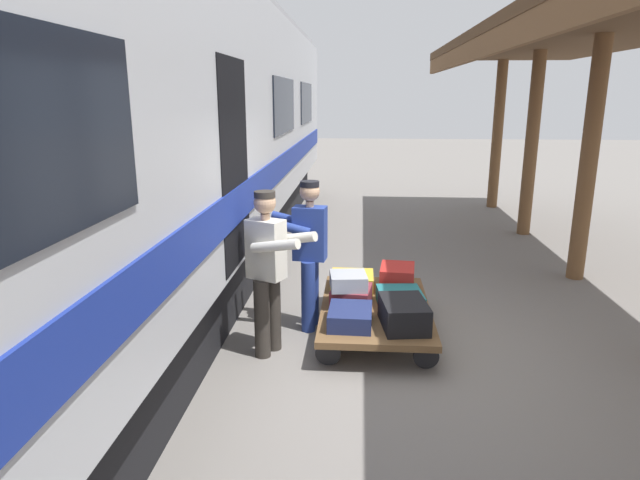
# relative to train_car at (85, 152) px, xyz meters

# --- Properties ---
(ground_plane) EXTENTS (60.00, 60.00, 0.00)m
(ground_plane) POSITION_rel_train_car_xyz_m (-3.31, 0.00, -2.06)
(ground_plane) COLOR slate
(train_car) EXTENTS (3.03, 20.15, 4.00)m
(train_car) POSITION_rel_train_car_xyz_m (0.00, 0.00, 0.00)
(train_car) COLOR #B7BABF
(train_car) RESTS_ON ground_plane
(luggage_cart) EXTENTS (1.22, 2.01, 0.32)m
(luggage_cart) POSITION_rel_train_car_xyz_m (-2.91, -0.52, -1.78)
(luggage_cart) COLOR brown
(luggage_cart) RESTS_ON ground_plane
(suitcase_navy_fabric) EXTENTS (0.45, 0.56, 0.18)m
(suitcase_navy_fabric) POSITION_rel_train_car_xyz_m (-2.64, 0.03, -1.65)
(suitcase_navy_fabric) COLOR navy
(suitcase_navy_fabric) RESTS_ON luggage_cart
(suitcase_black_hardshell) EXTENTS (0.51, 0.67, 0.27)m
(suitcase_black_hardshell) POSITION_rel_train_car_xyz_m (-3.18, 0.03, -1.60)
(suitcase_black_hardshell) COLOR black
(suitcase_black_hardshell) RESTS_ON luggage_cart
(suitcase_teal_softside) EXTENTS (0.53, 0.59, 0.18)m
(suitcase_teal_softside) POSITION_rel_train_car_xyz_m (-3.18, -0.52, -1.65)
(suitcase_teal_softside) COLOR #1E666B
(suitcase_teal_softside) RESTS_ON luggage_cart
(suitcase_burgundy_valise) EXTENTS (0.48, 0.51, 0.21)m
(suitcase_burgundy_valise) POSITION_rel_train_car_xyz_m (-2.64, -0.52, -1.63)
(suitcase_burgundy_valise) COLOR maroon
(suitcase_burgundy_valise) RESTS_ON luggage_cart
(suitcase_yellow_case) EXTENTS (0.51, 0.50, 0.18)m
(suitcase_yellow_case) POSITION_rel_train_car_xyz_m (-2.64, -1.07, -1.64)
(suitcase_yellow_case) COLOR gold
(suitcase_yellow_case) RESTS_ON luggage_cart
(suitcase_red_plastic) EXTENTS (0.45, 0.54, 0.29)m
(suitcase_red_plastic) POSITION_rel_train_car_xyz_m (-3.18, -1.07, -1.59)
(suitcase_red_plastic) COLOR #AD231E
(suitcase_red_plastic) RESTS_ON luggage_cart
(suitcase_gray_aluminum) EXTENTS (0.44, 0.44, 0.17)m
(suitcase_gray_aluminum) POSITION_rel_train_car_xyz_m (-2.60, -0.50, -1.45)
(suitcase_gray_aluminum) COLOR #9EA0A5
(suitcase_gray_aluminum) RESTS_ON suitcase_burgundy_valise
(porter_in_overalls) EXTENTS (0.70, 0.48, 1.70)m
(porter_in_overalls) POSITION_rel_train_car_xyz_m (-2.15, -0.62, -1.14)
(porter_in_overalls) COLOR navy
(porter_in_overalls) RESTS_ON ground_plane
(porter_by_door) EXTENTS (0.74, 0.61, 1.70)m
(porter_by_door) POSITION_rel_train_car_xyz_m (-1.81, 0.07, -1.14)
(porter_by_door) COLOR #332D28
(porter_by_door) RESTS_ON ground_plane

